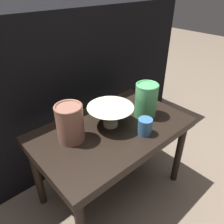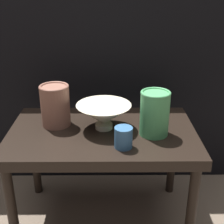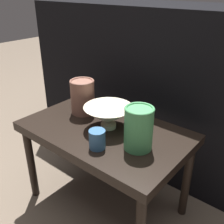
{
  "view_description": "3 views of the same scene",
  "coord_description": "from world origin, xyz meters",
  "px_view_note": "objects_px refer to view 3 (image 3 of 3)",
  "views": [
    {
      "loc": [
        -0.53,
        -0.59,
        1.0
      ],
      "look_at": [
        -0.0,
        -0.0,
        0.5
      ],
      "focal_mm": 35.0,
      "sensor_mm": 36.0,
      "label": 1
    },
    {
      "loc": [
        0.03,
        -1.05,
        0.95
      ],
      "look_at": [
        0.04,
        -0.0,
        0.5
      ],
      "focal_mm": 50.0,
      "sensor_mm": 36.0,
      "label": 2
    },
    {
      "loc": [
        0.64,
        -0.72,
        0.97
      ],
      "look_at": [
        0.03,
        0.02,
        0.5
      ],
      "focal_mm": 42.0,
      "sensor_mm": 36.0,
      "label": 3
    }
  ],
  "objects_px": {
    "bowl": "(108,115)",
    "vase_textured_left": "(83,96)",
    "vase_colorful_right": "(139,128)",
    "cup": "(97,139)"
  },
  "relations": [
    {
      "from": "bowl",
      "to": "vase_colorful_right",
      "type": "height_order",
      "value": "vase_colorful_right"
    },
    {
      "from": "vase_colorful_right",
      "to": "cup",
      "type": "relative_size",
      "value": 2.26
    },
    {
      "from": "vase_textured_left",
      "to": "vase_colorful_right",
      "type": "xyz_separation_m",
      "value": [
        0.37,
        -0.08,
        0.0
      ]
    },
    {
      "from": "vase_textured_left",
      "to": "vase_colorful_right",
      "type": "distance_m",
      "value": 0.38
    },
    {
      "from": "bowl",
      "to": "vase_textured_left",
      "type": "bearing_deg",
      "value": 169.54
    },
    {
      "from": "bowl",
      "to": "cup",
      "type": "height_order",
      "value": "bowl"
    },
    {
      "from": "cup",
      "to": "bowl",
      "type": "bearing_deg",
      "value": 115.32
    },
    {
      "from": "bowl",
      "to": "vase_colorful_right",
      "type": "bearing_deg",
      "value": -14.4
    },
    {
      "from": "bowl",
      "to": "cup",
      "type": "xyz_separation_m",
      "value": [
        0.07,
        -0.14,
        -0.02
      ]
    },
    {
      "from": "bowl",
      "to": "vase_textured_left",
      "type": "xyz_separation_m",
      "value": [
        -0.19,
        0.03,
        0.03
      ]
    }
  ]
}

